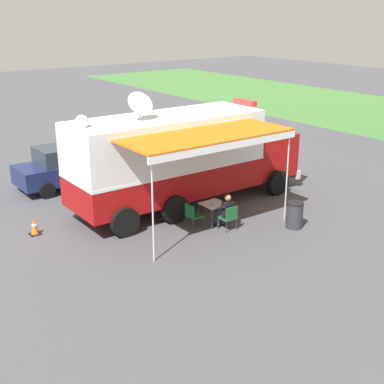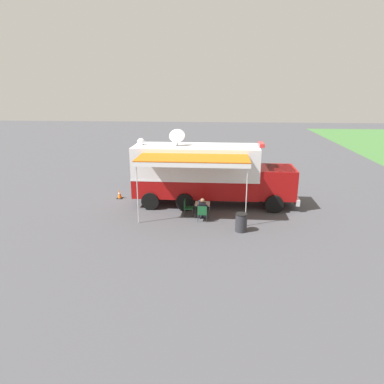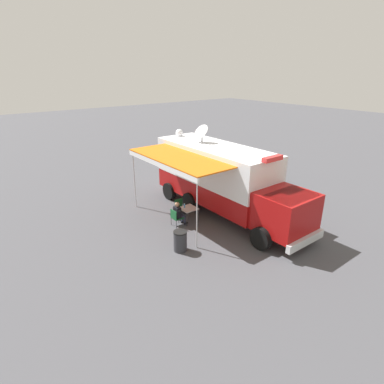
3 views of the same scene
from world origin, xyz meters
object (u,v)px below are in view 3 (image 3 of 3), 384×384
water_bottle (184,206)px  traffic_cone (174,178)px  folding_chair_beside_table (180,206)px  trash_bin (180,241)px  command_truck (223,178)px  folding_table (188,209)px  folding_chair_at_table (176,217)px  car_behind_truck (247,169)px  seated_responder (179,213)px

water_bottle → traffic_cone: size_ratio=0.39×
traffic_cone → water_bottle: bearing=60.6°
folding_chair_beside_table → trash_bin: bearing=54.3°
command_truck → folding_table: bearing=-7.0°
trash_bin → folding_chair_at_table: bearing=-120.2°
trash_bin → traffic_cone: bearing=-122.9°
command_truck → water_bottle: command_truck is taller
folding_chair_beside_table → car_behind_truck: 6.90m
folding_chair_at_table → seated_responder: 0.23m
folding_table → traffic_cone: size_ratio=1.39×
folding_chair_at_table → traffic_cone: folding_chair_at_table is taller
folding_table → water_bottle: bearing=-55.2°
command_truck → traffic_cone: bearing=-97.2°
car_behind_truck → trash_bin: bearing=26.4°
water_bottle → seated_responder: 0.56m
command_truck → trash_bin: 4.61m
traffic_cone → car_behind_truck: bearing=143.6°
folding_chair_beside_table → traffic_cone: bearing=-121.0°
folding_chair_at_table → folding_chair_beside_table: same height
water_bottle → folding_chair_at_table: size_ratio=0.26×
water_bottle → folding_chair_at_table: (0.68, 0.20, -0.32)m
folding_chair_beside_table → traffic_cone: 5.24m
folding_table → trash_bin: size_ratio=0.88×
water_bottle → car_behind_truck: car_behind_truck is taller
water_bottle → folding_table: bearing=124.8°
car_behind_truck → command_truck: bearing=29.0°
folding_table → traffic_cone: 6.04m
traffic_cone → folding_chair_beside_table: bearing=59.0°
folding_chair_at_table → trash_bin: 2.24m
water_bottle → folding_chair_beside_table: water_bottle is taller
folding_table → seated_responder: bearing=2.6°
water_bottle → folding_chair_beside_table: (-0.21, -0.68, -0.32)m
trash_bin → traffic_cone: (-4.72, -7.30, -0.18)m
folding_chair_beside_table → folding_chair_at_table: bearing=44.4°
command_truck → folding_chair_at_table: bearing=-4.5°
folding_chair_at_table → trash_bin: (1.13, 1.94, -0.06)m
command_truck → trash_bin: command_truck is taller
seated_responder → car_behind_truck: car_behind_truck is taller
folding_table → command_truck: bearing=173.0°
folding_chair_at_table → water_bottle: bearing=-163.9°
command_truck → trash_bin: size_ratio=10.44×
folding_chair_at_table → car_behind_truck: (-7.62, -2.39, 0.37)m
folding_table → trash_bin: bearing=45.6°
folding_chair_at_table → folding_chair_beside_table: size_ratio=1.00×
folding_chair_beside_table → car_behind_truck: size_ratio=0.21×
folding_chair_at_table → seated_responder: seated_responder is taller
folding_table → car_behind_truck: car_behind_truck is taller
folding_chair_at_table → traffic_cone: bearing=-123.8°
folding_table → traffic_cone: (-2.79, -5.34, -0.39)m
seated_responder → trash_bin: 2.35m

